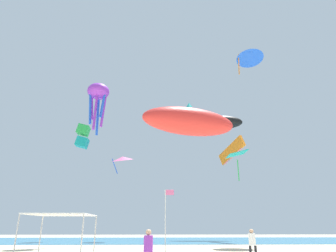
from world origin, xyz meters
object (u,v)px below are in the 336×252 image
at_px(kite_diamond_teal, 237,155).
at_px(kite_delta_pink, 123,159).
at_px(canopy_tent, 62,216).
at_px(kite_inflatable_red, 189,121).
at_px(kite_parafoil_orange, 232,151).
at_px(banner_flag, 166,215).
at_px(person_near_tent, 252,241).
at_px(kite_delta_blue, 249,57).
at_px(kite_inflatable_black, 218,122).
at_px(person_leftmost, 148,246).
at_px(kite_box_green, 83,136).
at_px(kite_octopus_purple, 98,94).

bearing_deg(kite_diamond_teal, kite_delta_pink, 48.88).
height_order(canopy_tent, kite_diamond_teal, kite_diamond_teal).
height_order(kite_inflatable_red, kite_parafoil_orange, kite_parafoil_orange).
bearing_deg(banner_flag, person_near_tent, -30.62).
relative_size(banner_flag, kite_delta_blue, 1.16).
xyz_separation_m(person_near_tent, kite_diamond_teal, (2.32, 10.04, 7.31)).
bearing_deg(kite_inflatable_red, canopy_tent, -167.71).
bearing_deg(kite_delta_blue, kite_parafoil_orange, 105.77).
bearing_deg(kite_inflatable_red, banner_flag, -154.50).
height_order(person_near_tent, kite_inflatable_black, kite_inflatable_black).
distance_m(person_leftmost, kite_delta_blue, 30.43).
height_order(canopy_tent, person_leftmost, canopy_tent).
height_order(person_leftmost, kite_delta_pink, kite_delta_pink).
relative_size(kite_box_green, kite_inflatable_black, 0.43).
relative_size(person_near_tent, kite_inflatable_black, 0.20).
height_order(kite_box_green, kite_diamond_teal, kite_box_green).
bearing_deg(kite_diamond_teal, kite_box_green, 56.61).
bearing_deg(kite_inflatable_red, kite_inflatable_black, 56.01).
relative_size(canopy_tent, kite_delta_blue, 0.95).
bearing_deg(person_leftmost, kite_delta_pink, 127.90).
height_order(banner_flag, kite_inflatable_red, kite_inflatable_red).
relative_size(person_near_tent, kite_delta_blue, 0.45).
bearing_deg(person_near_tent, banner_flag, -6.49).
xyz_separation_m(person_near_tent, kite_parafoil_orange, (4.54, 20.56, 10.42)).
relative_size(kite_box_green, kite_delta_pink, 0.89).
xyz_separation_m(person_near_tent, kite_delta_blue, (6.06, 14.28, 21.07)).
bearing_deg(kite_parafoil_orange, kite_inflatable_black, -21.85).
bearing_deg(kite_octopus_purple, person_near_tent, 163.03).
bearing_deg(kite_delta_blue, canopy_tent, -137.86).
xyz_separation_m(person_leftmost, kite_octopus_purple, (-6.37, 16.56, 14.67)).
bearing_deg(kite_box_green, kite_parafoil_orange, -96.10).
xyz_separation_m(kite_octopus_purple, kite_delta_pink, (1.99, 8.73, -5.31)).
bearing_deg(kite_diamond_teal, person_leftmost, 151.33).
height_order(kite_box_green, kite_delta_pink, kite_box_green).
bearing_deg(kite_delta_pink, kite_box_green, -165.06).
bearing_deg(kite_parafoil_orange, kite_diamond_teal, 143.73).
bearing_deg(kite_diamond_teal, canopy_tent, 127.50).
xyz_separation_m(canopy_tent, kite_inflatable_black, (15.01, 26.68, 15.43)).
xyz_separation_m(canopy_tent, kite_parafoil_orange, (15.28, 20.39, 9.07)).
height_order(person_leftmost, banner_flag, banner_flag).
distance_m(kite_delta_blue, kite_diamond_teal, 14.87).
height_order(kite_inflatable_red, kite_octopus_purple, kite_octopus_purple).
bearing_deg(person_near_tent, person_leftmost, 61.30).
bearing_deg(kite_inflatable_black, kite_inflatable_red, -103.20).
relative_size(banner_flag, kite_diamond_teal, 1.43).
distance_m(kite_delta_blue, kite_octopus_purple, 19.29).
bearing_deg(person_leftmost, kite_octopus_purple, 139.10).
height_order(canopy_tent, kite_parafoil_orange, kite_parafoil_orange).
height_order(canopy_tent, kite_box_green, kite_box_green).
distance_m(kite_inflatable_red, kite_diamond_teal, 7.72).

